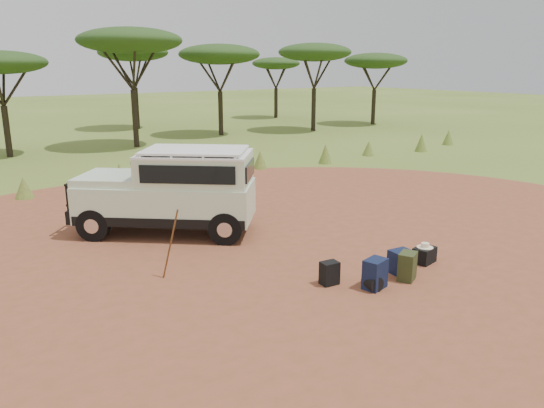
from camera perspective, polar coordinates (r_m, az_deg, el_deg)
ground at (r=11.44m, az=-1.27°, el=-6.58°), size 140.00×140.00×0.00m
dirt_clearing at (r=11.43m, az=-1.27°, el=-6.56°), size 23.00×23.00×0.01m
grass_fringe at (r=18.93m, az=-15.60°, el=2.77°), size 36.60×1.60×0.90m
acacia_treeline at (r=29.47m, az=-22.50°, el=15.07°), size 46.70×13.20×6.26m
safari_vehicle at (r=13.50m, az=-10.69°, el=1.17°), size 4.51×4.16×2.17m
walking_staff at (r=10.71m, az=-10.87°, el=-4.27°), size 0.35×0.23×1.43m
backpack_black at (r=10.45m, az=6.20°, el=-7.41°), size 0.36×0.28×0.46m
backpack_navy at (r=10.38m, az=11.02°, el=-7.39°), size 0.52×0.42×0.59m
backpack_olive at (r=10.91m, az=14.35°, el=-6.52°), size 0.50×0.45×0.57m
duffel_navy at (r=11.25m, az=13.61°, el=-6.03°), size 0.47×0.37×0.49m
hard_case at (r=11.97m, az=16.07°, el=-5.31°), size 0.55×0.44×0.35m
stuff_sack at (r=10.34m, az=10.73°, el=-8.31°), size 0.33×0.33×0.31m
safari_hat at (r=11.90m, az=16.14°, el=-4.35°), size 0.35×0.35×0.10m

